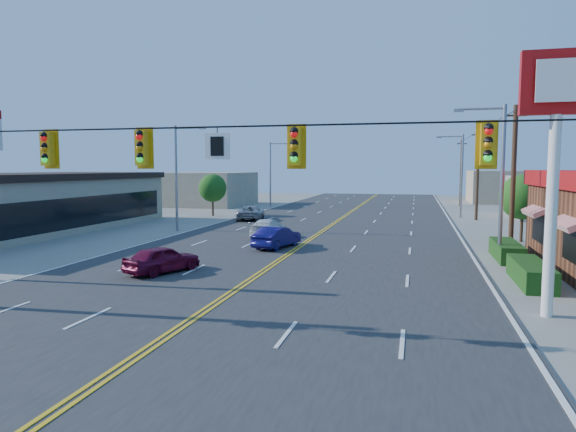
% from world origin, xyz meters
% --- Properties ---
extents(ground, '(160.00, 160.00, 0.00)m').
position_xyz_m(ground, '(0.00, 0.00, 0.00)').
color(ground, gray).
rests_on(ground, ground).
extents(road, '(20.00, 120.00, 0.06)m').
position_xyz_m(road, '(0.00, 20.00, 0.03)').
color(road, '#2D2D30').
rests_on(road, ground).
extents(signal_span, '(24.32, 0.34, 9.00)m').
position_xyz_m(signal_span, '(-0.12, 0.00, 4.89)').
color(signal_span, '#47301E').
rests_on(signal_span, ground).
extents(kfc_pylon, '(2.20, 0.36, 8.50)m').
position_xyz_m(kfc_pylon, '(11.00, 4.00, 6.04)').
color(kfc_pylon, white).
rests_on(kfc_pylon, ground).
extents(strip_mall, '(10.40, 26.40, 4.40)m').
position_xyz_m(strip_mall, '(-22.00, 18.00, 2.25)').
color(strip_mall, tan).
rests_on(strip_mall, ground).
extents(streetlight_se, '(2.55, 0.25, 8.00)m').
position_xyz_m(streetlight_se, '(10.79, 14.00, 4.51)').
color(streetlight_se, gray).
rests_on(streetlight_se, ground).
extents(streetlight_ne, '(2.55, 0.25, 8.00)m').
position_xyz_m(streetlight_ne, '(10.79, 38.00, 4.51)').
color(streetlight_ne, gray).
rests_on(streetlight_ne, ground).
extents(streetlight_sw, '(2.55, 0.25, 8.00)m').
position_xyz_m(streetlight_sw, '(-10.79, 22.00, 4.51)').
color(streetlight_sw, gray).
rests_on(streetlight_sw, ground).
extents(streetlight_nw, '(2.55, 0.25, 8.00)m').
position_xyz_m(streetlight_nw, '(-10.79, 48.00, 4.51)').
color(streetlight_nw, gray).
rests_on(streetlight_nw, ground).
extents(utility_pole_near, '(0.28, 0.28, 8.40)m').
position_xyz_m(utility_pole_near, '(12.20, 18.00, 4.20)').
color(utility_pole_near, '#47301E').
rests_on(utility_pole_near, ground).
extents(utility_pole_mid, '(0.28, 0.28, 8.40)m').
position_xyz_m(utility_pole_mid, '(12.20, 36.00, 4.20)').
color(utility_pole_mid, '#47301E').
rests_on(utility_pole_mid, ground).
extents(utility_pole_far, '(0.28, 0.28, 8.40)m').
position_xyz_m(utility_pole_far, '(12.20, 54.00, 4.20)').
color(utility_pole_far, '#47301E').
rests_on(utility_pole_far, ground).
extents(tree_kfc_rear, '(2.94, 2.94, 4.41)m').
position_xyz_m(tree_kfc_rear, '(13.50, 22.00, 2.93)').
color(tree_kfc_rear, '#47301E').
rests_on(tree_kfc_rear, ground).
extents(tree_west, '(2.80, 2.80, 4.20)m').
position_xyz_m(tree_west, '(-13.00, 34.00, 2.79)').
color(tree_west, '#47301E').
rests_on(tree_west, ground).
extents(bld_west_far, '(11.00, 12.00, 4.20)m').
position_xyz_m(bld_west_far, '(-20.00, 48.00, 2.10)').
color(bld_west_far, tan).
rests_on(bld_west_far, ground).
extents(bld_east_far, '(10.00, 10.00, 4.40)m').
position_xyz_m(bld_east_far, '(19.00, 62.00, 2.20)').
color(bld_east_far, tan).
rests_on(bld_east_far, ground).
extents(car_magenta, '(2.82, 3.93, 1.24)m').
position_xyz_m(car_magenta, '(-4.40, 7.10, 0.62)').
color(car_magenta, maroon).
rests_on(car_magenta, ground).
extents(car_blue, '(2.22, 4.09, 1.28)m').
position_xyz_m(car_blue, '(-1.25, 15.41, 0.64)').
color(car_blue, '#110E54').
rests_on(car_blue, ground).
extents(car_white, '(1.81, 4.21, 1.21)m').
position_xyz_m(car_white, '(-3.21, 20.20, 0.60)').
color(car_white, silver).
rests_on(car_white, ground).
extents(car_silver, '(3.05, 5.04, 1.31)m').
position_xyz_m(car_silver, '(-7.91, 30.68, 0.65)').
color(car_silver, '#9A9A9F').
rests_on(car_silver, ground).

